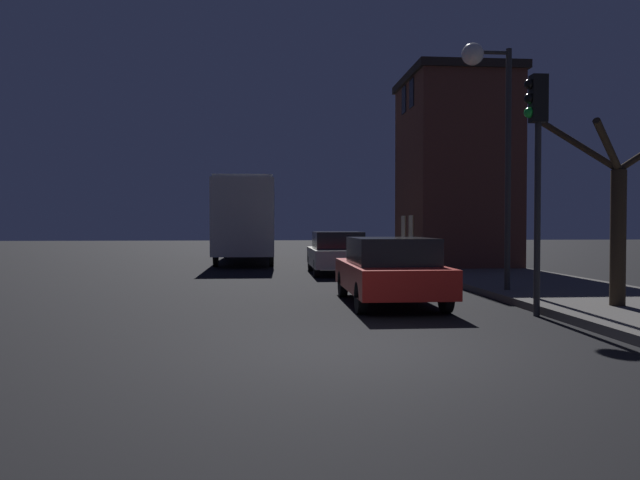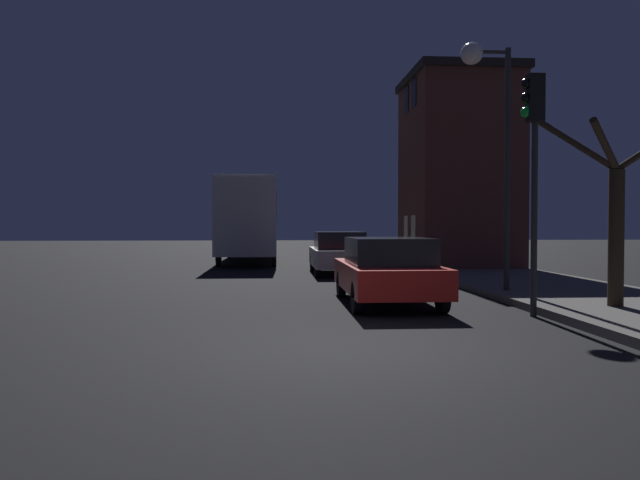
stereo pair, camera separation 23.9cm
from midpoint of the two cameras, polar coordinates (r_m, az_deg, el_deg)
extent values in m
plane|color=black|center=(8.84, 4.08, -10.06)|extent=(120.00, 120.00, 0.00)
cube|color=brown|center=(25.51, 12.75, 5.95)|extent=(3.83, 4.87, 7.24)
cube|color=black|center=(26.08, 12.80, 14.24)|extent=(4.07, 5.11, 0.30)
cube|color=#E5C67F|center=(24.29, 8.81, 0.95)|extent=(0.03, 0.70, 1.10)
cube|color=#E5C67F|center=(25.59, 8.14, 0.98)|extent=(0.03, 0.70, 1.10)
cube|color=black|center=(24.80, 8.86, 13.16)|extent=(0.03, 0.70, 1.10)
cube|color=black|center=(26.08, 8.18, 12.57)|extent=(0.03, 0.70, 1.10)
cylinder|color=#28282B|center=(15.90, 17.16, 6.17)|extent=(0.14, 0.14, 5.86)
cylinder|color=#28282B|center=(16.22, 15.70, 16.23)|extent=(0.90, 0.09, 0.09)
sphere|color=white|center=(16.07, 14.13, 16.20)|extent=(0.53, 0.53, 0.53)
cylinder|color=#28282B|center=(12.57, 19.51, 1.77)|extent=(0.12, 0.12, 3.70)
cube|color=black|center=(12.80, 19.60, 12.13)|extent=(0.30, 0.24, 0.90)
sphere|color=black|center=(12.78, 18.85, 13.38)|extent=(0.20, 0.20, 0.20)
sphere|color=black|center=(12.73, 18.84, 12.19)|extent=(0.20, 0.20, 0.20)
sphere|color=green|center=(12.68, 18.83, 11.00)|extent=(0.20, 0.20, 0.20)
cylinder|color=#2D2319|center=(13.53, 25.91, 0.17)|extent=(0.30, 0.30, 2.67)
cylinder|color=#2D2319|center=(13.66, 22.95, 7.99)|extent=(1.35, 0.92, 1.14)
cylinder|color=#2D2319|center=(13.01, 25.13, 7.82)|extent=(1.08, 0.99, 0.93)
cube|color=beige|center=(29.42, -6.24, 1.99)|extent=(2.50, 9.92, 3.14)
cube|color=black|center=(29.43, -6.24, 3.09)|extent=(2.52, 9.13, 1.13)
cube|color=#B2B2B2|center=(29.48, -6.25, 5.16)|extent=(2.37, 9.43, 0.12)
cylinder|color=black|center=(32.65, -3.99, -0.81)|extent=(0.18, 0.96, 0.96)
cylinder|color=black|center=(32.72, -8.06, -0.82)|extent=(0.18, 0.96, 0.96)
cylinder|color=black|center=(26.20, -3.95, -1.36)|extent=(0.18, 0.96, 0.96)
cylinder|color=black|center=(26.30, -9.01, -1.37)|extent=(0.18, 0.96, 0.96)
cube|color=#B21E19|center=(13.83, 6.62, -3.35)|extent=(1.89, 4.44, 0.59)
cube|color=black|center=(13.57, 6.81, -1.00)|extent=(1.66, 2.31, 0.57)
cylinder|color=black|center=(15.43, 8.74, -3.95)|extent=(0.18, 0.63, 0.63)
cylinder|color=black|center=(15.14, 2.41, -4.04)|extent=(0.18, 0.63, 0.63)
cylinder|color=black|center=(12.66, 11.67, -5.15)|extent=(0.18, 0.63, 0.63)
cylinder|color=black|center=(12.30, 3.95, -5.31)|extent=(0.18, 0.63, 0.63)
cube|color=beige|center=(22.12, 2.01, -1.57)|extent=(1.86, 4.19, 0.61)
cube|color=black|center=(21.89, 2.07, -0.02)|extent=(1.63, 2.18, 0.59)
cylinder|color=black|center=(23.59, 3.68, -2.13)|extent=(0.18, 0.59, 0.59)
cylinder|color=black|center=(23.42, -0.39, -2.15)|extent=(0.18, 0.59, 0.59)
cylinder|color=black|center=(20.90, 4.70, -2.59)|extent=(0.18, 0.59, 0.59)
cylinder|color=black|center=(20.71, 0.11, -2.62)|extent=(0.18, 0.59, 0.59)
camera|label=1|loc=(0.12, -89.62, 0.01)|focal=35.00mm
camera|label=2|loc=(0.12, 90.38, -0.01)|focal=35.00mm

